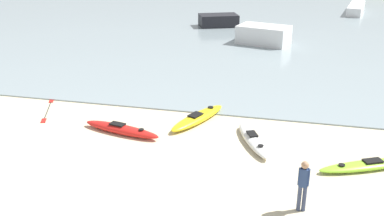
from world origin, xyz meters
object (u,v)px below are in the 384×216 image
at_px(kayak_on_sand_0, 253,140).
at_px(kayak_on_sand_1, 198,118).
at_px(moored_boat_1, 356,8).
at_px(moored_boat_0, 264,35).
at_px(loose_paddle, 48,110).
at_px(kayak_on_sand_4, 368,165).
at_px(moored_boat_2, 218,20).
at_px(kayak_on_sand_3, 121,129).
at_px(person_near_foreground, 303,183).

distance_m(kayak_on_sand_0, kayak_on_sand_1, 2.88).
bearing_deg(kayak_on_sand_1, moored_boat_1, 73.18).
bearing_deg(moored_boat_0, loose_paddle, -118.77).
distance_m(kayak_on_sand_4, loose_paddle, 13.04).
relative_size(moored_boat_0, moored_boat_2, 1.08).
height_order(moored_boat_0, moored_boat_1, moored_boat_0).
xyz_separation_m(kayak_on_sand_4, moored_boat_1, (2.57, 31.74, 0.33)).
bearing_deg(moored_boat_0, kayak_on_sand_3, -103.96).
bearing_deg(loose_paddle, moored_boat_1, 62.43).
xyz_separation_m(kayak_on_sand_1, kayak_on_sand_4, (6.25, -2.55, -0.04)).
relative_size(kayak_on_sand_1, kayak_on_sand_3, 1.00).
height_order(kayak_on_sand_4, person_near_foreground, person_near_foreground).
xyz_separation_m(person_near_foreground, moored_boat_0, (-2.78, 19.67, -0.20)).
bearing_deg(kayak_on_sand_0, kayak_on_sand_4, -14.36).
relative_size(moored_boat_0, moored_boat_1, 0.63).
height_order(kayak_on_sand_3, person_near_foreground, person_near_foreground).
height_order(moored_boat_0, moored_boat_2, moored_boat_0).
relative_size(kayak_on_sand_4, moored_boat_0, 0.88).
height_order(kayak_on_sand_4, moored_boat_1, moored_boat_1).
height_order(kayak_on_sand_4, moored_boat_2, moored_boat_2).
height_order(kayak_on_sand_0, moored_boat_2, moored_boat_2).
xyz_separation_m(kayak_on_sand_1, moored_boat_2, (-2.72, 19.60, 0.37)).
xyz_separation_m(kayak_on_sand_3, moored_boat_1, (11.42, 31.02, 0.29)).
relative_size(kayak_on_sand_1, moored_boat_2, 0.96).
height_order(kayak_on_sand_1, kayak_on_sand_4, kayak_on_sand_1).
height_order(kayak_on_sand_0, moored_boat_0, moored_boat_0).
relative_size(kayak_on_sand_0, kayak_on_sand_1, 0.87).
xyz_separation_m(kayak_on_sand_0, kayak_on_sand_3, (-5.02, -0.25, 0.01)).
height_order(kayak_on_sand_1, moored_boat_0, moored_boat_0).
xyz_separation_m(kayak_on_sand_4, moored_boat_2, (-8.98, 22.15, 0.41)).
bearing_deg(moored_boat_2, loose_paddle, -100.99).
bearing_deg(kayak_on_sand_1, moored_boat_0, 84.42).
distance_m(kayak_on_sand_4, moored_boat_1, 31.85).
bearing_deg(person_near_foreground, kayak_on_sand_4, 54.48).
xyz_separation_m(person_near_foreground, moored_boat_1, (4.66, 34.67, -0.41)).
bearing_deg(moored_boat_0, person_near_foreground, -81.97).
relative_size(kayak_on_sand_3, loose_paddle, 1.27).
xyz_separation_m(moored_boat_1, moored_boat_2, (-11.55, -9.60, 0.08)).
bearing_deg(kayak_on_sand_0, person_near_foreground, -65.95).
xyz_separation_m(kayak_on_sand_0, kayak_on_sand_4, (3.83, -0.98, -0.03)).
bearing_deg(person_near_foreground, moored_boat_0, 98.03).
relative_size(kayak_on_sand_3, moored_boat_2, 0.95).
xyz_separation_m(kayak_on_sand_3, person_near_foreground, (6.76, -3.65, 0.70)).
distance_m(person_near_foreground, loose_paddle, 11.95).
bearing_deg(moored_boat_2, moored_boat_0, -52.69).
bearing_deg(person_near_foreground, loose_paddle, 154.52).
bearing_deg(kayak_on_sand_0, moored_boat_1, 78.24).
bearing_deg(moored_boat_2, kayak_on_sand_3, -89.66).
distance_m(moored_boat_2, loose_paddle, 20.32).
height_order(person_near_foreground, loose_paddle, person_near_foreground).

